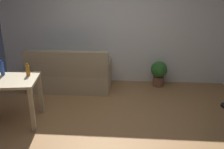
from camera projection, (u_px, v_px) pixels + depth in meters
ground_plane at (103, 130)px, 3.87m from camera, size 5.20×4.40×0.02m
wall_rear at (113, 23)px, 5.48m from camera, size 5.20×0.10×2.70m
couch at (70, 75)px, 5.32m from camera, size 1.72×0.84×0.92m
potted_plant at (159, 72)px, 5.47m from camera, size 0.36×0.36×0.57m
bottle_blue at (2, 68)px, 3.99m from camera, size 0.06×0.06×0.25m
bottle_amber at (28, 70)px, 3.97m from camera, size 0.06×0.06×0.21m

